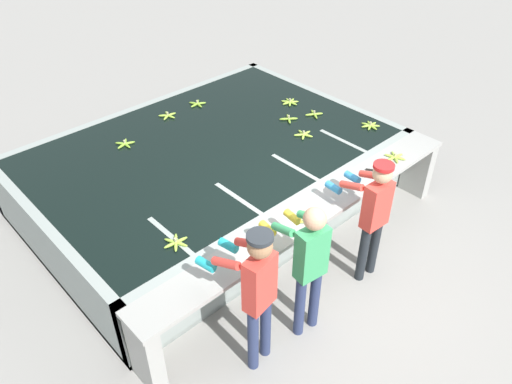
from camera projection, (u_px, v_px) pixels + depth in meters
name	position (u px, v px, depth m)	size (l,w,h in m)	color
ground_plane	(322.00, 276.00, 6.06)	(80.00, 80.00, 0.00)	gray
wash_tank	(210.00, 173.00, 7.05)	(4.82, 3.39, 0.90)	gray
work_ledge	(312.00, 227.00, 5.81)	(4.82, 0.45, 0.90)	#9E9E99
worker_0	(257.00, 288.00, 4.53)	(0.48, 0.74, 1.69)	navy
worker_1	(309.00, 260.00, 4.88)	(0.47, 0.73, 1.65)	navy
worker_2	(373.00, 211.00, 5.53)	(0.43, 0.72, 1.60)	#1E2328
banana_bunch_floating_0	(314.00, 114.00, 7.47)	(0.26, 0.26, 0.08)	#8CB738
banana_bunch_floating_1	(289.00, 119.00, 7.36)	(0.24, 0.24, 0.08)	#7FAD33
banana_bunch_floating_2	(125.00, 144.00, 6.79)	(0.28, 0.26, 0.08)	#7FAD33
banana_bunch_floating_3	(304.00, 134.00, 6.99)	(0.27, 0.28, 0.08)	#9EC642
banana_bunch_floating_4	(168.00, 115.00, 7.44)	(0.27, 0.28, 0.08)	#93BC3D
banana_bunch_floating_5	(370.00, 125.00, 7.20)	(0.27, 0.28, 0.08)	#93BC3D
banana_bunch_floating_6	(197.00, 104.00, 7.75)	(0.27, 0.27, 0.08)	#7FAD33
banana_bunch_floating_7	(290.00, 102.00, 7.80)	(0.28, 0.28, 0.08)	#93BC3D
banana_bunch_floating_8	(176.00, 242.00, 5.20)	(0.28, 0.27, 0.08)	#93BC3D
banana_bunch_ledge_0	(395.00, 157.00, 6.51)	(0.28, 0.28, 0.08)	#9EC642
banana_bunch_ledge_1	(310.00, 218.00, 5.51)	(0.28, 0.28, 0.08)	#8CB738
knife_0	(375.00, 171.00, 6.28)	(0.22, 0.31, 0.02)	silver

